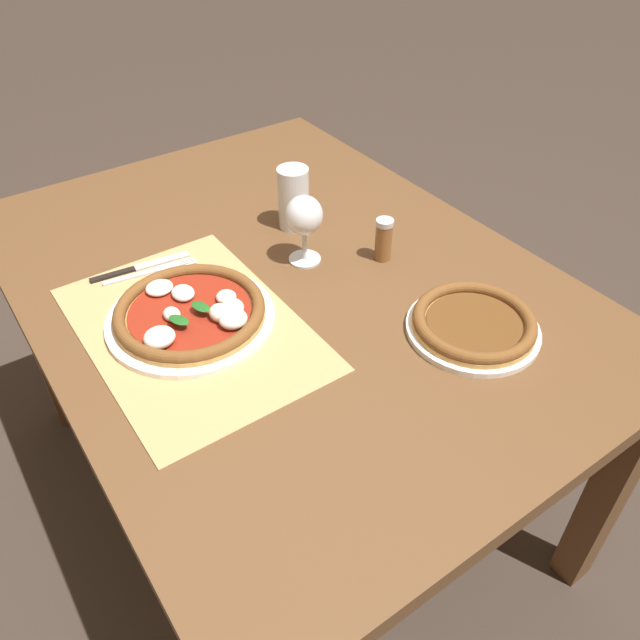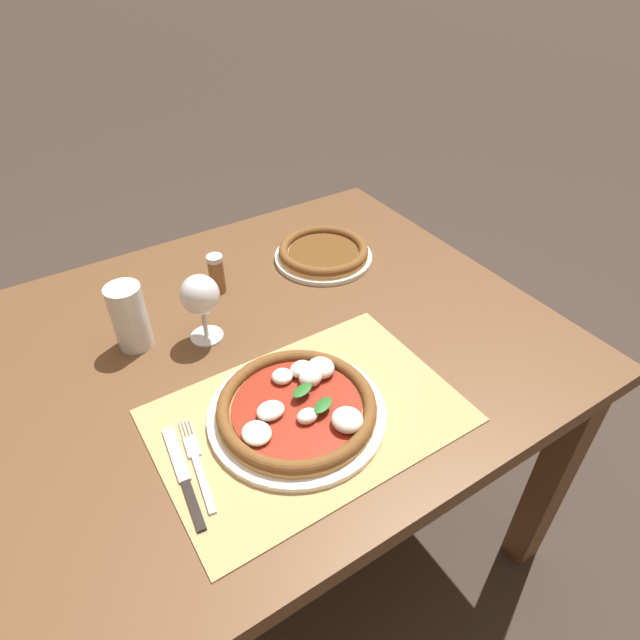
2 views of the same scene
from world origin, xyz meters
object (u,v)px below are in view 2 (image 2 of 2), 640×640
at_px(pizza_far, 323,253).
at_px(pepper_shaker, 217,274).
at_px(pint_glass, 130,318).
at_px(pizza_near, 298,407).
at_px(wine_glass, 200,297).
at_px(fork, 197,463).
at_px(knife, 183,475).

height_order(pizza_far, pepper_shaker, pepper_shaker).
bearing_deg(pizza_far, pint_glass, -172.50).
relative_size(pizza_near, wine_glass, 2.08).
height_order(pizza_near, fork, pizza_near).
relative_size(pint_glass, knife, 0.67).
height_order(pizza_near, pint_glass, pint_glass).
xyz_separation_m(pizza_near, fork, (-0.20, -0.00, -0.02)).
relative_size(wine_glass, pepper_shaker, 1.60).
bearing_deg(pint_glass, pizza_far, 7.50).
height_order(pint_glass, pepper_shaker, pint_glass).
height_order(pint_glass, fork, pint_glass).
distance_m(pint_glass, fork, 0.36).
bearing_deg(pint_glass, wine_glass, -24.12).
relative_size(pizza_near, pizza_far, 1.28).
relative_size(fork, knife, 0.93).
bearing_deg(pepper_shaker, pint_glass, -159.75).
bearing_deg(pizza_far, fork, -141.10).
relative_size(pizza_far, wine_glass, 1.63).
bearing_deg(pizza_far, pepper_shaker, 176.88).
height_order(pizza_far, fork, pizza_far).
bearing_deg(wine_glass, pint_glass, 155.88).
height_order(pizza_near, wine_glass, wine_glass).
height_order(wine_glass, fork, wine_glass).
bearing_deg(knife, wine_glass, 60.58).
relative_size(pizza_far, fork, 1.26).
bearing_deg(wine_glass, pizza_far, 18.54).
bearing_deg(pizza_near, fork, -179.91).
height_order(fork, pepper_shaker, pepper_shaker).
distance_m(pizza_far, knife, 0.70).
xyz_separation_m(pizza_far, wine_glass, (-0.38, -0.13, 0.09)).
relative_size(wine_glass, fork, 0.77).
relative_size(wine_glass, knife, 0.72).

